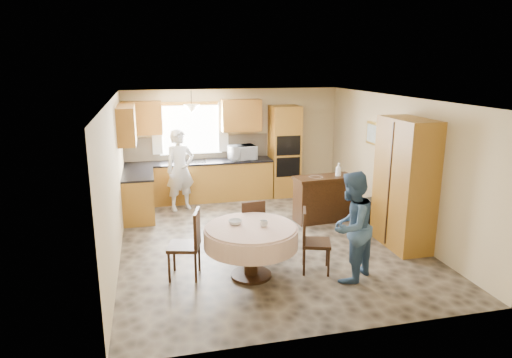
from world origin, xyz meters
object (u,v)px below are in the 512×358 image
object	(u,v)px
sideboard	(324,200)
cupboard	(405,184)
oven_tower	(284,151)
dining_table	(251,238)
chair_right	(311,238)
person_sink	(180,170)
person_dining	(351,227)
chair_back	(251,225)
chair_left	(189,241)

from	to	relation	value
sideboard	cupboard	bearing A→B (deg)	-66.04
oven_tower	dining_table	xyz separation A→B (m)	(-1.72, -4.01, -0.45)
sideboard	chair_right	bearing A→B (deg)	-121.32
sideboard	cupboard	xyz separation A→B (m)	(0.84, -1.51, 0.67)
chair_right	dining_table	bearing A→B (deg)	107.09
person_sink	person_dining	size ratio (longest dim) A/B	1.07
oven_tower	chair_back	world-z (taller)	oven_tower
dining_table	chair_right	distance (m)	0.92
oven_tower	person_sink	size ratio (longest dim) A/B	1.22
person_dining	chair_right	bearing A→B (deg)	-79.55
oven_tower	person_sink	xyz separation A→B (m)	(-2.47, -0.54, -0.19)
cupboard	person_dining	bearing A→B (deg)	-145.37
oven_tower	chair_right	bearing A→B (deg)	-101.20
person_sink	chair_left	bearing A→B (deg)	-110.96
chair_back	person_dining	world-z (taller)	person_dining
dining_table	person_sink	size ratio (longest dim) A/B	0.79
cupboard	chair_right	distance (m)	2.04
dining_table	chair_back	bearing A→B (deg)	76.60
cupboard	dining_table	world-z (taller)	cupboard
dining_table	oven_tower	bearing A→B (deg)	66.79
cupboard	person_sink	xyz separation A→B (m)	(-3.54, 2.90, -0.23)
oven_tower	cupboard	bearing A→B (deg)	-72.74
chair_back	person_sink	xyz separation A→B (m)	(-0.93, 2.70, 0.35)
chair_back	person_dining	size ratio (longest dim) A/B	0.58
dining_table	chair_left	xyz separation A→B (m)	(-0.87, 0.20, -0.04)
dining_table	chair_right	bearing A→B (deg)	-1.34
sideboard	person_sink	bearing A→B (deg)	147.67
dining_table	chair_left	bearing A→B (deg)	167.28
oven_tower	chair_back	bearing A→B (deg)	-115.36
person_dining	chair_back	bearing A→B (deg)	-83.39
chair_right	person_sink	bearing A→B (deg)	44.03
dining_table	person_sink	xyz separation A→B (m)	(-0.75, 3.47, 0.26)
chair_right	person_dining	distance (m)	0.65
dining_table	person_dining	size ratio (longest dim) A/B	0.85
chair_left	chair_right	xyz separation A→B (m)	(1.80, -0.22, -0.03)
chair_back	chair_left	bearing A→B (deg)	23.21
sideboard	cupboard	size ratio (longest dim) A/B	0.54
cupboard	sideboard	bearing A→B (deg)	119.03
oven_tower	sideboard	world-z (taller)	oven_tower
oven_tower	sideboard	distance (m)	2.05
chair_left	chair_back	distance (m)	1.20
cupboard	chair_left	xyz separation A→B (m)	(-3.66, -0.37, -0.53)
oven_tower	chair_right	world-z (taller)	oven_tower
oven_tower	chair_right	size ratio (longest dim) A/B	2.19
person_sink	person_dining	distance (m)	4.42
cupboard	chair_left	bearing A→B (deg)	-174.21
sideboard	person_sink	xyz separation A→B (m)	(-2.70, 1.39, 0.44)
oven_tower	chair_left	distance (m)	4.64
sideboard	person_dining	xyz separation A→B (m)	(-0.58, -2.49, 0.38)
cupboard	dining_table	distance (m)	2.89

